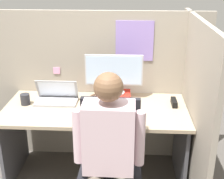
# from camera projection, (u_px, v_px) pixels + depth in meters

# --- Properties ---
(cubicle_panel_back) EXTENTS (2.11, 0.05, 1.50)m
(cubicle_panel_back) POSITION_uv_depth(u_px,v_px,m) (100.00, 87.00, 3.08)
(cubicle_panel_back) COLOR gray
(cubicle_panel_back) RESTS_ON ground
(cubicle_panel_right) EXTENTS (0.04, 1.38, 1.50)m
(cubicle_panel_right) POSITION_uv_depth(u_px,v_px,m) (193.00, 110.00, 2.61)
(cubicle_panel_right) COLOR gray
(cubicle_panel_right) RESTS_ON ground
(desk) EXTENTS (1.61, 0.73, 0.71)m
(desk) POSITION_uv_depth(u_px,v_px,m) (96.00, 124.00, 2.80)
(desk) COLOR tan
(desk) RESTS_ON ground
(paper_box) EXTENTS (0.31, 0.21, 0.05)m
(paper_box) POSITION_uv_depth(u_px,v_px,m) (114.00, 95.00, 2.93)
(paper_box) COLOR red
(paper_box) RESTS_ON desk
(monitor) EXTENTS (0.53, 0.20, 0.37)m
(monitor) POSITION_uv_depth(u_px,v_px,m) (114.00, 73.00, 2.85)
(monitor) COLOR #B2B2B7
(monitor) RESTS_ON paper_box
(laptop) EXTENTS (0.38, 0.21, 0.21)m
(laptop) POSITION_uv_depth(u_px,v_px,m) (57.00, 98.00, 2.84)
(laptop) COLOR #99999E
(laptop) RESTS_ON desk
(mouse) EXTENTS (0.06, 0.05, 0.04)m
(mouse) POSITION_uv_depth(u_px,v_px,m) (84.00, 114.00, 2.58)
(mouse) COLOR gray
(mouse) RESTS_ON desk
(stapler) EXTENTS (0.04, 0.15, 0.05)m
(stapler) POSITION_uv_depth(u_px,v_px,m) (174.00, 102.00, 2.78)
(stapler) COLOR black
(stapler) RESTS_ON desk
(carrot_toy) EXTENTS (0.04, 0.15, 0.04)m
(carrot_toy) POSITION_uv_depth(u_px,v_px,m) (141.00, 117.00, 2.52)
(carrot_toy) COLOR orange
(carrot_toy) RESTS_ON desk
(office_chair) EXTENTS (0.52, 0.56, 0.99)m
(office_chair) POSITION_uv_depth(u_px,v_px,m) (110.00, 167.00, 2.27)
(office_chair) COLOR black
(office_chair) RESTS_ON ground
(person) EXTENTS (0.48, 0.40, 1.27)m
(person) POSITION_uv_depth(u_px,v_px,m) (108.00, 152.00, 2.04)
(person) COLOR brown
(person) RESTS_ON ground
(pen_cup) EXTENTS (0.08, 0.08, 0.10)m
(pen_cup) POSITION_uv_depth(u_px,v_px,m) (25.00, 99.00, 2.79)
(pen_cup) COLOR #28282D
(pen_cup) RESTS_ON desk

